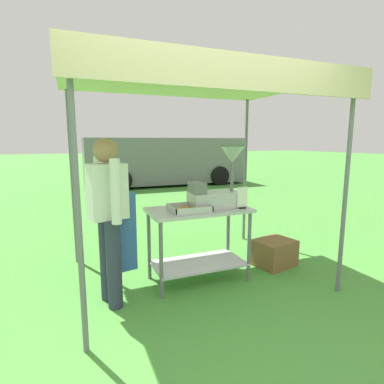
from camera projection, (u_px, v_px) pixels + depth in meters
name	position (u px, v px, depth m)	size (l,w,h in m)	color
ground_plane	(115.00, 205.00, 7.73)	(70.00, 70.00, 0.00)	#478E38
stall_canopy	(196.00, 86.00, 3.30)	(2.76, 2.11, 2.26)	slate
donut_cart	(199.00, 230.00, 3.47)	(1.13, 0.59, 0.84)	#B7B7BC
donut_tray	(190.00, 209.00, 3.29)	(0.41, 0.32, 0.07)	#B7B7BC
donut_fryer	(219.00, 184.00, 3.44)	(0.64, 0.29, 0.71)	#B7B7BC
menu_sign	(242.00, 199.00, 3.41)	(0.13, 0.05, 0.24)	black
vendor	(109.00, 214.00, 2.92)	(0.47, 0.54, 1.61)	#2D3347
supply_crate	(274.00, 253.00, 3.96)	(0.56, 0.50, 0.33)	brown
van_grey	(165.00, 160.00, 11.31)	(5.71, 2.14, 1.69)	slate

